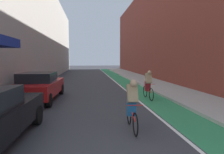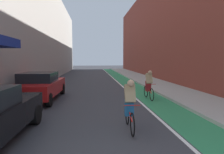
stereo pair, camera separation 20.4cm
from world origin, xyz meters
The scene contains 9 objects.
ground_plane centered at (0.00, 18.26, 0.00)m, with size 97.97×97.97×0.00m, color #38383D.
bike_lane_paint centered at (3.26, 20.26, 0.00)m, with size 1.60×44.53×0.00m, color #2D8451.
lane_divider_stripe centered at (2.36, 20.26, 0.00)m, with size 0.12×44.53×0.00m, color white.
sidewalk_right centered at (5.50, 20.26, 0.07)m, with size 2.88×44.53×0.14m, color #A8A59E.
building_facade_left centered at (-5.85, 20.25, 5.29)m, with size 4.15×44.53×10.58m.
building_facade_right centered at (8.14, 22.26, 5.74)m, with size 2.40×40.53×11.49m, color brown.
parked_sedan_red centered at (-3.01, 9.86, 0.79)m, with size 2.15×4.54×1.53m.
cyclist_lead centered at (1.02, 4.87, 0.81)m, with size 0.48×1.75×1.63m.
cyclist_mid centered at (3.02, 9.48, 0.85)m, with size 0.48×1.74×1.63m.
Camera 2 is at (-0.16, -1.06, 2.25)m, focal length 31.09 mm.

